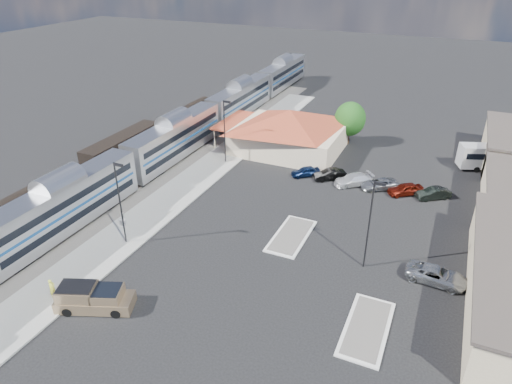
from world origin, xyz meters
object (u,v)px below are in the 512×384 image
at_px(station_depot, 289,130).
at_px(suv, 436,275).
at_px(coach_bus, 501,156).
at_px(pickup_truck, 95,298).

distance_m(station_depot, suv, 33.05).
xyz_separation_m(station_depot, suv, (22.95, -23.66, -2.39)).
bearing_deg(suv, coach_bus, -6.52).
height_order(station_depot, pickup_truck, station_depot).
height_order(pickup_truck, coach_bus, coach_bus).
bearing_deg(station_depot, suv, -45.87).
distance_m(station_depot, pickup_truck, 38.95).
bearing_deg(coach_bus, pickup_truck, 123.63).
bearing_deg(coach_bus, station_depot, 79.12).
relative_size(pickup_truck, suv, 1.26).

